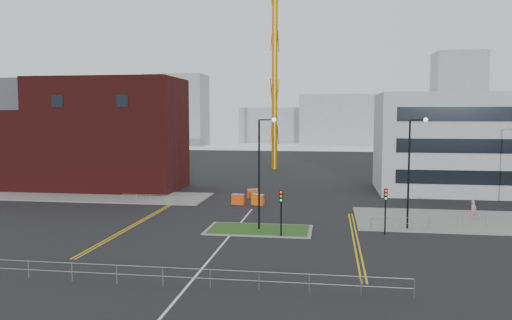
{
  "coord_description": "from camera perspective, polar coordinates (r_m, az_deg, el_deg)",
  "views": [
    {
      "loc": [
        7.66,
        -31.6,
        9.33
      ],
      "look_at": [
        0.49,
        16.46,
        5.0
      ],
      "focal_mm": 35.0,
      "sensor_mm": 36.0,
      "label": 1
    }
  ],
  "objects": [
    {
      "name": "yellow_right_b",
      "position": [
        38.8,
        11.54,
        -8.92
      ],
      "size": [
        0.12,
        20.0,
        0.01
      ],
      "primitive_type": "cube",
      "color": "gold",
      "rests_on": "ground"
    },
    {
      "name": "streetlamp_right_near",
      "position": [
        42.29,
        17.37,
        -0.46
      ],
      "size": [
        1.46,
        0.36,
        9.18
      ],
      "color": "black",
      "rests_on": "ground"
    },
    {
      "name": "streetlamp_island",
      "position": [
        40.16,
        0.66,
        -0.51
      ],
      "size": [
        1.46,
        0.36,
        9.18
      ],
      "color": "black",
      "rests_on": "ground"
    },
    {
      "name": "traffic_light_island",
      "position": [
        38.36,
        2.89,
        -5.07
      ],
      "size": [
        0.28,
        0.33,
        3.65
      ],
      "color": "black",
      "rests_on": "ground"
    },
    {
      "name": "pedestrian",
      "position": [
        48.69,
        23.59,
        -5.31
      ],
      "size": [
        0.78,
        0.75,
        1.8
      ],
      "primitive_type": "imported",
      "rotation": [
        0.0,
        0.0,
        0.69
      ],
      "color": "tan",
      "rests_on": "ground"
    },
    {
      "name": "pavement_right",
      "position": [
        48.69,
        25.61,
        -6.39
      ],
      "size": [
        24.0,
        10.0,
        0.12
      ],
      "primitive_type": "cube",
      "color": "slate",
      "rests_on": "ground"
    },
    {
      "name": "barrier_left",
      "position": [
        52.59,
        -2.06,
        -4.46
      ],
      "size": [
        1.37,
        0.6,
        1.11
      ],
      "color": "#EB400D",
      "rests_on": "ground"
    },
    {
      "name": "skyline_c",
      "position": [
        161.06,
        22.03,
        6.39
      ],
      "size": [
        14.0,
        12.0,
        28.0
      ],
      "primitive_type": "cube",
      "color": "gray",
      "rests_on": "ground"
    },
    {
      "name": "brick_building",
      "position": [
        67.06,
        -18.72,
        2.7
      ],
      "size": [
        24.2,
        10.07,
        14.24
      ],
      "color": "#441211",
      "rests_on": "ground"
    },
    {
      "name": "grass_island",
      "position": [
        41.06,
        0.35,
        -7.96
      ],
      "size": [
        8.0,
        4.0,
        0.12
      ],
      "primitive_type": "cube",
      "color": "#224A18",
      "rests_on": "ground"
    },
    {
      "name": "traffic_light_right",
      "position": [
        40.39,
        14.58,
        -4.71
      ],
      "size": [
        0.28,
        0.33,
        3.65
      ],
      "color": "black",
      "rests_on": "ground"
    },
    {
      "name": "barrier_right",
      "position": [
        56.67,
        -0.4,
        -3.81
      ],
      "size": [
        1.28,
        0.86,
        1.03
      ],
      "color": "#DE490C",
      "rests_on": "ground"
    },
    {
      "name": "island_kerb",
      "position": [
        41.07,
        0.35,
        -7.98
      ],
      "size": [
        8.6,
        4.6,
        0.08
      ],
      "primitive_type": "cube",
      "color": "slate",
      "rests_on": "ground"
    },
    {
      "name": "skyline_a",
      "position": [
        158.92,
        -9.01,
        5.64
      ],
      "size": [
        18.0,
        12.0,
        22.0
      ],
      "primitive_type": "cube",
      "color": "gray",
      "rests_on": "ground"
    },
    {
      "name": "centre_line",
      "position": [
        35.7,
        -4.27,
        -10.07
      ],
      "size": [
        0.15,
        30.0,
        0.01
      ],
      "primitive_type": "cube",
      "color": "silver",
      "rests_on": "ground"
    },
    {
      "name": "ground",
      "position": [
        33.83,
        -5.03,
        -10.94
      ],
      "size": [
        200.0,
        200.0,
        0.0
      ],
      "primitive_type": "plane",
      "color": "black",
      "rests_on": "ground"
    },
    {
      "name": "skyline_b",
      "position": [
        161.62,
        9.35,
        4.56
      ],
      "size": [
        24.0,
        12.0,
        16.0
      ],
      "primitive_type": "cube",
      "color": "gray",
      "rests_on": "ground"
    },
    {
      "name": "tower_crane",
      "position": [
        91.11,
        5.63,
        17.38
      ],
      "size": [
        48.61,
        22.97,
        41.95
      ],
      "color": "#B97E0A",
      "rests_on": "ground"
    },
    {
      "name": "yellow_left_b",
      "position": [
        45.66,
        -12.79,
        -6.82
      ],
      "size": [
        0.12,
        24.0,
        0.01
      ],
      "primitive_type": "cube",
      "color": "gold",
      "rests_on": "ground"
    },
    {
      "name": "skyline_d",
      "position": [
        172.34,
        3.28,
        3.98
      ],
      "size": [
        30.0,
        12.0,
        12.0
      ],
      "primitive_type": "cube",
      "color": "gray",
      "rests_on": "ground"
    },
    {
      "name": "railing_left",
      "position": [
        53.68,
        -12.0,
        -4.22
      ],
      "size": [
        6.05,
        0.05,
        1.1
      ],
      "color": "gray",
      "rests_on": "ground"
    },
    {
      "name": "yellow_left_a",
      "position": [
        45.77,
        -13.15,
        -6.8
      ],
      "size": [
        0.12,
        24.0,
        0.01
      ],
      "primitive_type": "cube",
      "color": "gold",
      "rests_on": "ground"
    },
    {
      "name": "yellow_right_a",
      "position": [
        38.78,
        11.09,
        -8.92
      ],
      "size": [
        0.12,
        20.0,
        0.01
      ],
      "primitive_type": "cube",
      "color": "gold",
      "rests_on": "ground"
    },
    {
      "name": "barrier_mid",
      "position": [
        52.17,
        0.2,
        -4.51
      ],
      "size": [
        1.43,
        0.97,
        1.15
      ],
      "color": "#E05E0C",
      "rests_on": "ground"
    },
    {
      "name": "pavement_left",
      "position": [
        61.02,
        -18.63,
        -3.91
      ],
      "size": [
        28.0,
        8.0,
        0.12
      ],
      "primitive_type": "cube",
      "color": "slate",
      "rests_on": "ground"
    },
    {
      "name": "railing_right",
      "position": [
        45.78,
        24.76,
        -6.15
      ],
      "size": [
        19.05,
        5.05,
        1.1
      ],
      "color": "gray",
      "rests_on": "ground"
    },
    {
      "name": "railing_front",
      "position": [
        28.05,
        -7.97,
        -12.7
      ],
      "size": [
        24.05,
        0.05,
        1.1
      ],
      "color": "gray",
      "rests_on": "ground"
    },
    {
      "name": "office_block",
      "position": [
        66.25,
        24.57,
        1.75
      ],
      "size": [
        25.0,
        12.2,
        12.0
      ],
      "color": "#9FA1A4",
      "rests_on": "ground"
    }
  ]
}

